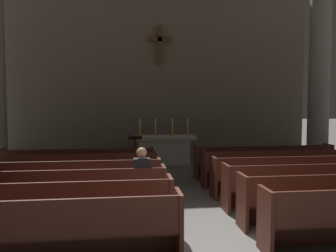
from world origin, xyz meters
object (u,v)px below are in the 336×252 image
Objects in this scene: pew_right_row_5 at (279,168)px; candlestick_outer_left at (140,131)px; column_right_second at (320,60)px; lectern at (135,154)px; pew_right_row_6 at (264,161)px; pew_left_row_3 at (57,193)px; pew_right_row_3 at (321,185)px; candlestick_inner_left at (156,130)px; candlestick_inner_right at (172,130)px; pew_left_row_4 at (66,182)px; pew_left_row_2 at (45,209)px; candlestick_outer_right at (188,130)px; pew_left_row_6 at (78,165)px; pew_left_row_1 at (28,232)px; altar at (164,149)px; lone_worshipper at (142,179)px; pew_right_row_4 at (297,175)px; pew_left_row_5 at (73,172)px.

candlestick_outer_left is (-3.47, 3.54, 0.72)m from pew_right_row_5.
lectern is (-6.53, -0.69, -3.13)m from column_right_second.
pew_left_row_3 is at bearing -150.97° from pew_right_row_6.
candlestick_inner_left reaches higher than pew_right_row_3.
pew_left_row_4 is at bearing -122.96° from candlestick_inner_right.
pew_right_row_6 is at bearing -41.29° from candlestick_inner_left.
pew_left_row_2 is 6.52m from pew_right_row_6.
pew_right_row_6 is 6.61× the size of candlestick_inner_right.
pew_left_row_6 is at bearing -143.53° from candlestick_outer_right.
pew_right_row_5 is (5.24, 3.88, 0.00)m from pew_left_row_1.
pew_left_row_1 is 7.87m from altar.
lectern is at bearing -122.14° from candlestick_inner_left.
column_right_second is at bearing 31.53° from pew_left_row_3.
lectern is (-0.20, -1.20, -0.65)m from candlestick_outer_left.
altar reaches higher than pew_left_row_6.
candlestick_inner_left reaches higher than lone_worshipper.
pew_left_row_2 is 3.88m from pew_left_row_6.
lectern is (1.57, 5.25, 0.07)m from pew_left_row_2.
candlestick_outer_left is (-3.47, 2.57, 0.72)m from pew_right_row_6.
column_right_second reaches higher than lectern.
candlestick_inner_left is at bearing 62.74° from pew_left_row_4.
candlestick_inner_left is at bearing 82.18° from lone_worshipper.
pew_left_row_1 is 7.66m from candlestick_outer_left.
candlestick_outer_left is 0.55m from candlestick_inner_left.
pew_left_row_1 is 0.54× the size of column_right_second.
column_right_second reaches higher than pew_right_row_5.
pew_right_row_4 is 3.79m from lone_worshipper.
pew_right_row_6 is 3.67m from altar.
pew_left_row_6 and pew_right_row_6 have the same top height.
candlestick_inner_left is (2.32, 5.48, 0.72)m from pew_left_row_3.
pew_right_row_3 is at bearing -10.48° from pew_left_row_4.
pew_left_row_3 is at bearing -178.58° from lone_worshipper.
candlestick_inner_left is (2.32, 7.42, 0.72)m from pew_left_row_1.
candlestick_inner_left reaches higher than pew_right_row_6.
pew_left_row_5 is 5.59m from pew_right_row_3.
pew_left_row_2 is 1.00× the size of pew_right_row_6.
lone_worshipper is at bearing -152.61° from pew_right_row_5.
candlestick_outer_right reaches higher than altar.
pew_right_row_4 is at bearing 10.48° from pew_left_row_3.
pew_left_row_4 is 5.73m from candlestick_outer_right.
altar is at bearing 115.59° from pew_right_row_3.
lectern is (-3.68, 1.37, 0.07)m from pew_right_row_6.
candlestick_inner_left is at bearing 180.00° from altar.
candlestick_inner_left is (-2.92, 3.54, 0.72)m from pew_right_row_5.
lone_worshipper is (-3.67, -0.93, 0.22)m from pew_right_row_4.
pew_left_row_5 is 4.29m from candlestick_inner_left.
lone_worshipper is (1.58, -2.87, 0.22)m from pew_left_row_6.
pew_right_row_3 is 5.80m from candlestick_outer_right.
pew_left_row_4 is at bearing -115.37° from lectern.
lectern is at bearing -138.45° from candlestick_inner_right.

